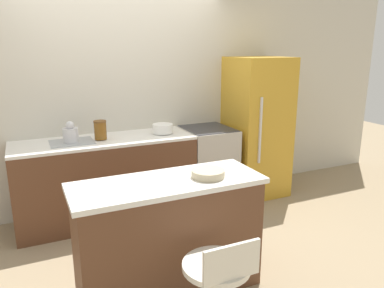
{
  "coord_description": "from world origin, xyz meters",
  "views": [
    {
      "loc": [
        -1.06,
        -3.63,
        1.91
      ],
      "look_at": [
        0.42,
        -0.4,
        0.97
      ],
      "focal_mm": 35.0,
      "sensor_mm": 36.0,
      "label": 1
    }
  ],
  "objects": [
    {
      "name": "fruit_bowl",
      "position": [
        0.19,
        -1.2,
        0.96
      ],
      "size": [
        0.26,
        0.26,
        0.06
      ],
      "color": "#C1B28E",
      "rests_on": "kitchen_island"
    },
    {
      "name": "kettle",
      "position": [
        -0.63,
        0.33,
        1.03
      ],
      "size": [
        0.16,
        0.16,
        0.22
      ],
      "color": "silver",
      "rests_on": "back_counter"
    },
    {
      "name": "kitchen_island",
      "position": [
        -0.12,
        -1.14,
        0.47
      ],
      "size": [
        1.46,
        0.56,
        0.93
      ],
      "color": "brown",
      "rests_on": "ground_plane"
    },
    {
      "name": "stool_chair",
      "position": [
        -0.01,
        -1.75,
        0.38
      ],
      "size": [
        0.45,
        0.45,
        0.77
      ],
      "color": "#B7B7BC",
      "rests_on": "ground_plane"
    },
    {
      "name": "ground_plane",
      "position": [
        0.0,
        0.0,
        0.0
      ],
      "size": [
        14.0,
        14.0,
        0.0
      ],
      "primitive_type": "plane",
      "color": "#998466"
    },
    {
      "name": "wall_back",
      "position": [
        0.0,
        0.69,
        1.3
      ],
      "size": [
        8.0,
        0.06,
        2.6
      ],
      "color": "beige",
      "rests_on": "ground_plane"
    },
    {
      "name": "oven_range",
      "position": [
        0.97,
        0.34,
        0.47
      ],
      "size": [
        0.58,
        0.65,
        0.94
      ],
      "color": "#B7B2A8",
      "rests_on": "ground_plane"
    },
    {
      "name": "refrigerator",
      "position": [
        1.67,
        0.32,
        0.89
      ],
      "size": [
        0.69,
        0.71,
        1.77
      ],
      "color": "gold",
      "rests_on": "ground_plane"
    },
    {
      "name": "canister_jar",
      "position": [
        -0.33,
        0.33,
        1.04
      ],
      "size": [
        0.14,
        0.14,
        0.2
      ],
      "color": "brown",
      "rests_on": "back_counter"
    },
    {
      "name": "mixing_bowl",
      "position": [
        0.38,
        0.33,
        0.99
      ],
      "size": [
        0.23,
        0.23,
        0.1
      ],
      "color": "white",
      "rests_on": "back_counter"
    },
    {
      "name": "back_counter",
      "position": [
        -0.29,
        0.34,
        0.46
      ],
      "size": [
        1.93,
        0.64,
        0.94
      ],
      "color": "brown",
      "rests_on": "ground_plane"
    }
  ]
}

